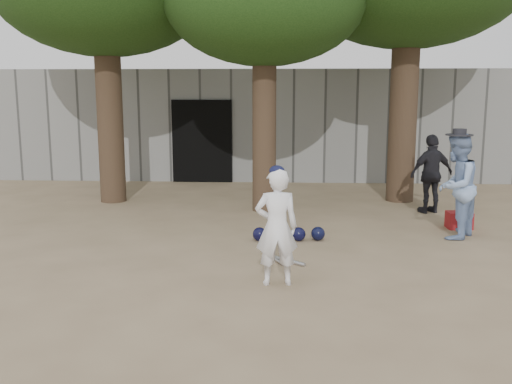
# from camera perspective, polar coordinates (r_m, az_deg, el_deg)

# --- Properties ---
(ground) EXTENTS (70.00, 70.00, 0.00)m
(ground) POSITION_cam_1_polar(r_m,az_deg,el_deg) (7.80, -4.84, -8.15)
(ground) COLOR #937C5E
(ground) RESTS_ON ground
(boy_player) EXTENTS (0.59, 0.42, 1.49)m
(boy_player) POSITION_cam_1_polar(r_m,az_deg,el_deg) (7.17, 2.07, -3.54)
(boy_player) COLOR white
(boy_player) RESTS_ON ground
(spectator_blue) EXTENTS (1.03, 1.08, 1.76)m
(spectator_blue) POSITION_cam_1_polar(r_m,az_deg,el_deg) (9.99, 19.38, 0.55)
(spectator_blue) COLOR #89A5D3
(spectator_blue) RESTS_ON ground
(spectator_dark) EXTENTS (1.00, 0.68, 1.58)m
(spectator_dark) POSITION_cam_1_polar(r_m,az_deg,el_deg) (11.95, 17.14, 1.74)
(spectator_dark) COLOR black
(spectator_dark) RESTS_ON ground
(red_bag) EXTENTS (0.43, 0.34, 0.30)m
(red_bag) POSITION_cam_1_polar(r_m,az_deg,el_deg) (10.84, 19.64, -2.67)
(red_bag) COLOR maroon
(red_bag) RESTS_ON ground
(back_building) EXTENTS (16.00, 5.24, 3.00)m
(back_building) POSITION_cam_1_polar(r_m,az_deg,el_deg) (17.72, -0.37, 7.08)
(back_building) COLOR gray
(back_building) RESTS_ON ground
(helmet_row) EXTENTS (1.19, 0.32, 0.23)m
(helmet_row) POSITION_cam_1_polar(r_m,az_deg,el_deg) (9.40, 3.31, -4.22)
(helmet_row) COLOR black
(helmet_row) RESTS_ON ground
(bat_pile) EXTENTS (0.66, 0.70, 0.06)m
(bat_pile) POSITION_cam_1_polar(r_m,az_deg,el_deg) (8.35, 2.31, -6.67)
(bat_pile) COLOR #ACADB3
(bat_pile) RESTS_ON ground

